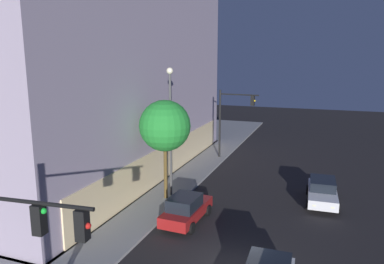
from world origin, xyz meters
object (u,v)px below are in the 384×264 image
object	(u,v)px
traffic_light_far_corner	(231,114)
car_red	(186,209)
modern_building	(27,48)
traffic_light_near_corner	(22,241)
street_lamp_sidewalk	(170,118)
sidewalk_tree	(165,126)
car_white	(322,191)

from	to	relation	value
traffic_light_far_corner	car_red	bearing A→B (deg)	-176.16
modern_building	traffic_light_near_corner	size ratio (longest dim) A/B	4.82
traffic_light_far_corner	car_red	distance (m)	14.87
traffic_light_far_corner	car_red	size ratio (longest dim) A/B	1.51
modern_building	traffic_light_far_corner	distance (m)	19.33
traffic_light_far_corner	modern_building	bearing A→B (deg)	112.95
street_lamp_sidewalk	sidewalk_tree	bearing A→B (deg)	168.02
sidewalk_tree	car_red	xyz separation A→B (m)	(-2.78, -2.56, -4.34)
modern_building	sidewalk_tree	world-z (taller)	modern_building
traffic_light_near_corner	street_lamp_sidewalk	xyz separation A→B (m)	(14.68, 1.63, 1.36)
traffic_light_near_corner	street_lamp_sidewalk	distance (m)	14.83
car_red	modern_building	bearing A→B (deg)	68.00
traffic_light_far_corner	sidewalk_tree	bearing A→B (deg)	172.16
sidewalk_tree	car_white	size ratio (longest dim) A/B	1.45
modern_building	traffic_light_near_corner	world-z (taller)	modern_building
street_lamp_sidewalk	sidewalk_tree	distance (m)	0.77
car_red	car_white	world-z (taller)	car_red
modern_building	car_white	distance (m)	27.21
traffic_light_near_corner	car_red	distance (m)	11.81
modern_building	car_red	distance (m)	21.58
sidewalk_tree	car_white	world-z (taller)	sidewalk_tree
traffic_light_far_corner	street_lamp_sidewalk	size ratio (longest dim) A/B	0.74
traffic_light_near_corner	traffic_light_far_corner	size ratio (longest dim) A/B	0.91
traffic_light_near_corner	car_white	xyz separation A→B (m)	(17.25, -8.30, -3.44)
modern_building	car_red	world-z (taller)	modern_building
traffic_light_near_corner	car_white	world-z (taller)	traffic_light_near_corner
traffic_light_near_corner	car_red	size ratio (longest dim) A/B	1.37
modern_building	car_red	xyz separation A→B (m)	(-7.22, -17.88, -9.70)
car_red	car_white	size ratio (longest dim) A/B	0.93
car_white	street_lamp_sidewalk	bearing A→B (deg)	104.49
car_red	street_lamp_sidewalk	bearing A→B (deg)	35.57
sidewalk_tree	car_white	distance (m)	11.42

